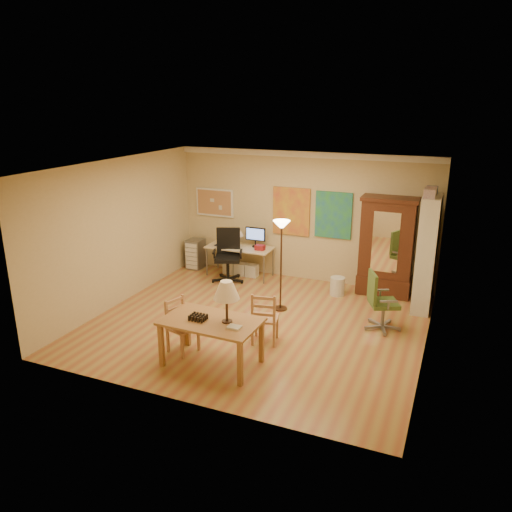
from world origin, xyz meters
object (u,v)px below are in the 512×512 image
at_px(armoire, 386,253).
at_px(computer_desk, 242,258).
at_px(dining_table, 217,312).
at_px(bookshelf, 427,254).
at_px(office_chair_black, 228,268).
at_px(office_chair_green, 381,314).

bearing_deg(armoire, computer_desk, -178.38).
distance_m(dining_table, computer_desk, 3.88).
xyz_separation_m(dining_table, bookshelf, (2.54, 3.29, 0.22)).
height_order(dining_table, office_chair_black, dining_table).
height_order(office_chair_green, bookshelf, bookshelf).
relative_size(office_chair_green, armoire, 0.52).
bearing_deg(bookshelf, office_chair_green, -115.32).
relative_size(computer_desk, office_chair_green, 1.42).
bearing_deg(dining_table, computer_desk, 109.18).
distance_m(office_chair_black, bookshelf, 3.99).
xyz_separation_m(office_chair_green, armoire, (-0.21, 1.62, 0.58)).
bearing_deg(office_chair_black, computer_desk, 76.28).
relative_size(computer_desk, armoire, 0.74).
xyz_separation_m(computer_desk, armoire, (3.04, 0.09, 0.45)).
distance_m(computer_desk, office_chair_black, 0.47).
bearing_deg(armoire, office_chair_black, -170.35).
bearing_deg(office_chair_green, office_chair_black, 162.12).
relative_size(office_chair_black, armoire, 0.57).
bearing_deg(office_chair_black, dining_table, -66.67).
height_order(office_chair_black, bookshelf, bookshelf).
bearing_deg(bookshelf, computer_desk, 174.69).
relative_size(dining_table, office_chair_black, 1.27).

